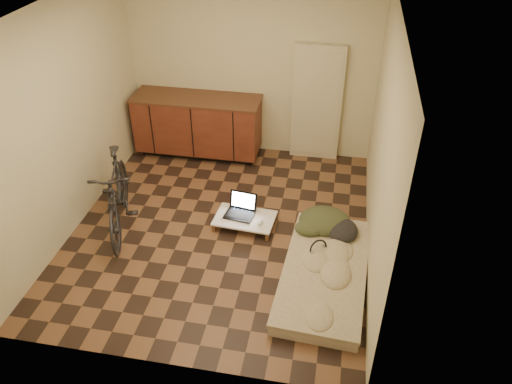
% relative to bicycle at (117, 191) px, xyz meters
% --- Properties ---
extents(room_shell, '(3.50, 4.00, 2.60)m').
position_rel_bicycle_xyz_m(room_shell, '(1.20, 0.18, 0.78)').
color(room_shell, brown).
rests_on(room_shell, ground).
extents(cabinets, '(1.84, 0.62, 0.91)m').
position_rel_bicycle_xyz_m(cabinets, '(0.45, 1.88, -0.05)').
color(cabinets, black).
rests_on(cabinets, ground).
extents(appliance_panel, '(0.70, 0.10, 1.70)m').
position_rel_bicycle_xyz_m(appliance_panel, '(2.15, 2.12, 0.33)').
color(appliance_panel, beige).
rests_on(appliance_panel, ground).
extents(bicycle, '(0.95, 1.67, 1.04)m').
position_rel_bicycle_xyz_m(bicycle, '(0.00, 0.00, 0.00)').
color(bicycle, black).
rests_on(bicycle, ground).
extents(futon, '(0.97, 1.86, 0.16)m').
position_rel_bicycle_xyz_m(futon, '(2.50, -0.47, -0.44)').
color(futon, '#C1B09B').
rests_on(futon, ground).
extents(clothing_pile, '(0.67, 0.57, 0.26)m').
position_rel_bicycle_xyz_m(clothing_pile, '(2.49, 0.23, -0.24)').
color(clothing_pile, '#323A21').
rests_on(clothing_pile, futon).
extents(headphones, '(0.32, 0.32, 0.16)m').
position_rel_bicycle_xyz_m(headphones, '(2.41, -0.26, -0.28)').
color(headphones, black).
rests_on(headphones, futon).
extents(lap_desk, '(0.76, 0.52, 0.12)m').
position_rel_bicycle_xyz_m(lap_desk, '(1.47, 0.27, -0.41)').
color(lap_desk, brown).
rests_on(lap_desk, ground).
extents(laptop, '(0.39, 0.36, 0.24)m').
position_rel_bicycle_xyz_m(laptop, '(1.41, 0.35, -0.35)').
color(laptop, black).
rests_on(laptop, lap_desk).
extents(mouse, '(0.09, 0.12, 0.04)m').
position_rel_bicycle_xyz_m(mouse, '(1.68, 0.19, -0.38)').
color(mouse, white).
rests_on(mouse, lap_desk).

